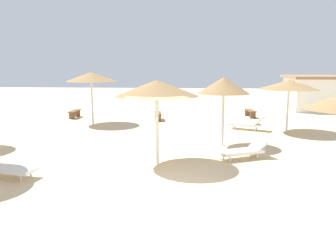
{
  "coord_description": "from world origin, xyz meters",
  "views": [
    {
      "loc": [
        0.9,
        -9.96,
        3.54
      ],
      "look_at": [
        0.0,
        3.0,
        1.2
      ],
      "focal_mm": 37.43,
      "sensor_mm": 36.0,
      "label": 1
    }
  ],
  "objects_px": {
    "parasol_5": "(289,85)",
    "lounger_4": "(244,150)",
    "bench_2": "(158,115)",
    "parasol_7": "(157,88)",
    "lounger_5": "(247,124)",
    "parasol_6": "(91,77)",
    "beach_cabana": "(315,93)",
    "parasol_4": "(224,86)",
    "lounger_2": "(5,167)",
    "bench_0": "(250,112)",
    "bench_1": "(75,113)"
  },
  "relations": [
    {
      "from": "lounger_5",
      "to": "beach_cabana",
      "type": "distance_m",
      "value": 10.79
    },
    {
      "from": "parasol_5",
      "to": "lounger_4",
      "type": "height_order",
      "value": "parasol_5"
    },
    {
      "from": "lounger_5",
      "to": "lounger_2",
      "type": "bearing_deg",
      "value": -135.67
    },
    {
      "from": "parasol_5",
      "to": "beach_cabana",
      "type": "height_order",
      "value": "parasol_5"
    },
    {
      "from": "beach_cabana",
      "to": "lounger_4",
      "type": "bearing_deg",
      "value": -116.97
    },
    {
      "from": "parasol_4",
      "to": "bench_2",
      "type": "distance_m",
      "value": 7.83
    },
    {
      "from": "bench_2",
      "to": "lounger_5",
      "type": "bearing_deg",
      "value": -29.64
    },
    {
      "from": "bench_0",
      "to": "bench_1",
      "type": "relative_size",
      "value": 1.03
    },
    {
      "from": "lounger_4",
      "to": "bench_2",
      "type": "xyz_separation_m",
      "value": [
        -4.1,
        8.75,
        0.03
      ]
    },
    {
      "from": "parasol_5",
      "to": "lounger_2",
      "type": "bearing_deg",
      "value": -142.94
    },
    {
      "from": "parasol_4",
      "to": "beach_cabana",
      "type": "distance_m",
      "value": 14.81
    },
    {
      "from": "parasol_7",
      "to": "lounger_5",
      "type": "bearing_deg",
      "value": 58.12
    },
    {
      "from": "parasol_4",
      "to": "lounger_5",
      "type": "height_order",
      "value": "parasol_4"
    },
    {
      "from": "parasol_4",
      "to": "lounger_5",
      "type": "relative_size",
      "value": 1.5
    },
    {
      "from": "parasol_5",
      "to": "lounger_4",
      "type": "distance_m",
      "value": 6.49
    },
    {
      "from": "parasol_6",
      "to": "beach_cabana",
      "type": "relative_size",
      "value": 0.7
    },
    {
      "from": "parasol_4",
      "to": "parasol_6",
      "type": "distance_m",
      "value": 8.76
    },
    {
      "from": "lounger_2",
      "to": "beach_cabana",
      "type": "bearing_deg",
      "value": 48.67
    },
    {
      "from": "bench_0",
      "to": "parasol_6",
      "type": "bearing_deg",
      "value": -161.48
    },
    {
      "from": "parasol_5",
      "to": "bench_0",
      "type": "height_order",
      "value": "parasol_5"
    },
    {
      "from": "parasol_4",
      "to": "beach_cabana",
      "type": "height_order",
      "value": "parasol_4"
    },
    {
      "from": "lounger_5",
      "to": "parasol_6",
      "type": "bearing_deg",
      "value": 171.69
    },
    {
      "from": "parasol_6",
      "to": "lounger_5",
      "type": "relative_size",
      "value": 1.53
    },
    {
      "from": "parasol_4",
      "to": "parasol_5",
      "type": "height_order",
      "value": "parasol_4"
    },
    {
      "from": "parasol_4",
      "to": "lounger_2",
      "type": "distance_m",
      "value": 8.91
    },
    {
      "from": "parasol_6",
      "to": "lounger_5",
      "type": "bearing_deg",
      "value": -8.31
    },
    {
      "from": "parasol_5",
      "to": "lounger_4",
      "type": "bearing_deg",
      "value": -118.8
    },
    {
      "from": "lounger_5",
      "to": "lounger_4",
      "type": "bearing_deg",
      "value": -99.78
    },
    {
      "from": "parasol_4",
      "to": "lounger_4",
      "type": "xyz_separation_m",
      "value": [
        0.63,
        -2.1,
        -2.28
      ]
    },
    {
      "from": "parasol_5",
      "to": "beach_cabana",
      "type": "xyz_separation_m",
      "value": [
        4.42,
        9.12,
        -1.12
      ]
    },
    {
      "from": "parasol_6",
      "to": "bench_2",
      "type": "distance_m",
      "value": 4.7
    },
    {
      "from": "bench_2",
      "to": "parasol_7",
      "type": "bearing_deg",
      "value": -84.52
    },
    {
      "from": "lounger_4",
      "to": "lounger_5",
      "type": "relative_size",
      "value": 1.01
    },
    {
      "from": "lounger_2",
      "to": "lounger_4",
      "type": "xyz_separation_m",
      "value": [
        7.77,
        2.73,
        -0.01
      ]
    },
    {
      "from": "parasol_5",
      "to": "lounger_5",
      "type": "relative_size",
      "value": 1.54
    },
    {
      "from": "parasol_4",
      "to": "lounger_2",
      "type": "xyz_separation_m",
      "value": [
        -7.14,
        -4.83,
        -2.27
      ]
    },
    {
      "from": "parasol_5",
      "to": "parasol_4",
      "type": "bearing_deg",
      "value": -137.65
    },
    {
      "from": "parasol_5",
      "to": "bench_1",
      "type": "bearing_deg",
      "value": 162.54
    },
    {
      "from": "beach_cabana",
      "to": "bench_2",
      "type": "bearing_deg",
      "value": -153.43
    },
    {
      "from": "parasol_5",
      "to": "bench_2",
      "type": "xyz_separation_m",
      "value": [
        -7.06,
        3.38,
        -2.1
      ]
    },
    {
      "from": "parasol_5",
      "to": "lounger_2",
      "type": "height_order",
      "value": "parasol_5"
    },
    {
      "from": "parasol_4",
      "to": "lounger_5",
      "type": "bearing_deg",
      "value": 66.32
    },
    {
      "from": "parasol_7",
      "to": "parasol_5",
      "type": "bearing_deg",
      "value": 45.57
    },
    {
      "from": "parasol_4",
      "to": "lounger_4",
      "type": "bearing_deg",
      "value": -73.18
    },
    {
      "from": "parasol_5",
      "to": "beach_cabana",
      "type": "bearing_deg",
      "value": 64.13
    },
    {
      "from": "parasol_5",
      "to": "bench_1",
      "type": "xyz_separation_m",
      "value": [
        -12.59,
        3.96,
        -2.1
      ]
    },
    {
      "from": "parasol_7",
      "to": "bench_2",
      "type": "height_order",
      "value": "parasol_7"
    },
    {
      "from": "parasol_6",
      "to": "parasol_7",
      "type": "xyz_separation_m",
      "value": [
        4.62,
        -8.02,
        -0.06
      ]
    },
    {
      "from": "lounger_4",
      "to": "lounger_5",
      "type": "bearing_deg",
      "value": 80.22
    },
    {
      "from": "parasol_5",
      "to": "lounger_2",
      "type": "xyz_separation_m",
      "value": [
        -10.72,
        -8.1,
        -2.12
      ]
    }
  ]
}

